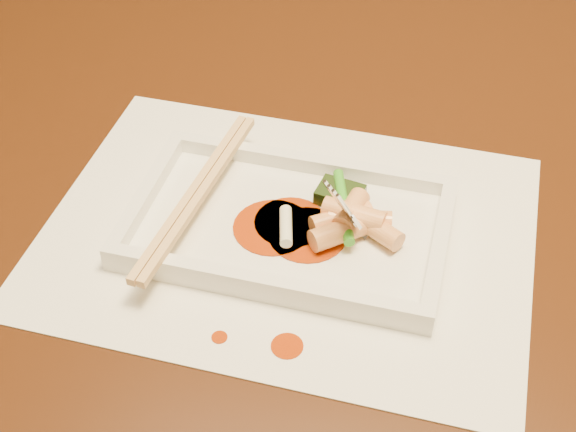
% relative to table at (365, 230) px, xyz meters
% --- Properties ---
extents(table, '(1.40, 0.90, 0.75)m').
position_rel_table_xyz_m(table, '(0.00, 0.00, 0.00)').
color(table, black).
rests_on(table, ground).
extents(placemat, '(0.40, 0.30, 0.00)m').
position_rel_table_xyz_m(placemat, '(-0.05, -0.12, 0.10)').
color(placemat, white).
rests_on(placemat, table).
extents(sauce_splatter_a, '(0.02, 0.02, 0.00)m').
position_rel_table_xyz_m(sauce_splatter_a, '(-0.02, -0.24, 0.10)').
color(sauce_splatter_a, '#A73104').
rests_on(sauce_splatter_a, placemat).
extents(sauce_splatter_b, '(0.01, 0.01, 0.00)m').
position_rel_table_xyz_m(sauce_splatter_b, '(-0.07, -0.24, 0.10)').
color(sauce_splatter_b, '#A73104').
rests_on(sauce_splatter_b, placemat).
extents(plate_base, '(0.26, 0.16, 0.01)m').
position_rel_table_xyz_m(plate_base, '(-0.05, -0.12, 0.11)').
color(plate_base, white).
rests_on(plate_base, placemat).
extents(plate_rim_far, '(0.26, 0.01, 0.01)m').
position_rel_table_xyz_m(plate_rim_far, '(-0.05, -0.05, 0.12)').
color(plate_rim_far, white).
rests_on(plate_rim_far, plate_base).
extents(plate_rim_near, '(0.26, 0.01, 0.01)m').
position_rel_table_xyz_m(plate_rim_near, '(-0.05, -0.20, 0.12)').
color(plate_rim_near, white).
rests_on(plate_rim_near, plate_base).
extents(plate_rim_left, '(0.01, 0.14, 0.01)m').
position_rel_table_xyz_m(plate_rim_left, '(-0.17, -0.12, 0.12)').
color(plate_rim_left, white).
rests_on(plate_rim_left, plate_base).
extents(plate_rim_right, '(0.01, 0.14, 0.01)m').
position_rel_table_xyz_m(plate_rim_right, '(0.08, -0.12, 0.12)').
color(plate_rim_right, white).
rests_on(plate_rim_right, plate_base).
extents(veg_piece, '(0.04, 0.03, 0.01)m').
position_rel_table_xyz_m(veg_piece, '(-0.01, -0.08, 0.12)').
color(veg_piece, black).
rests_on(veg_piece, plate_base).
extents(scallion_white, '(0.02, 0.04, 0.01)m').
position_rel_table_xyz_m(scallion_white, '(-0.05, -0.14, 0.12)').
color(scallion_white, '#EAEACC').
rests_on(scallion_white, plate_base).
extents(scallion_green, '(0.04, 0.08, 0.01)m').
position_rel_table_xyz_m(scallion_green, '(-0.01, -0.10, 0.12)').
color(scallion_green, '#2C9017').
rests_on(scallion_green, plate_base).
extents(chopstick_a, '(0.03, 0.22, 0.01)m').
position_rel_table_xyz_m(chopstick_a, '(-0.13, -0.12, 0.13)').
color(chopstick_a, '#E3AF71').
rests_on(chopstick_a, plate_rim_near).
extents(chopstick_b, '(0.03, 0.22, 0.01)m').
position_rel_table_xyz_m(chopstick_b, '(-0.12, -0.12, 0.13)').
color(chopstick_b, '#E3AF71').
rests_on(chopstick_b, plate_rim_near).
extents(fork, '(0.09, 0.10, 0.14)m').
position_rel_table_xyz_m(fork, '(0.02, -0.11, 0.18)').
color(fork, silver).
rests_on(fork, plate_base).
extents(sauce_blob_0, '(0.07, 0.07, 0.00)m').
position_rel_table_xyz_m(sauce_blob_0, '(-0.06, -0.13, 0.11)').
color(sauce_blob_0, '#A73104').
rests_on(sauce_blob_0, plate_base).
extents(sauce_blob_1, '(0.06, 0.06, 0.00)m').
position_rel_table_xyz_m(sauce_blob_1, '(-0.03, -0.13, 0.11)').
color(sauce_blob_1, '#A73104').
rests_on(sauce_blob_1, plate_base).
extents(sauce_blob_2, '(0.06, 0.06, 0.00)m').
position_rel_table_xyz_m(sauce_blob_2, '(-0.05, -0.12, 0.11)').
color(sauce_blob_2, '#A73104').
rests_on(sauce_blob_2, plate_base).
extents(rice_cake_0, '(0.05, 0.05, 0.02)m').
position_rel_table_xyz_m(rice_cake_0, '(-0.00, -0.13, 0.12)').
color(rice_cake_0, '#F9BD74').
rests_on(rice_cake_0, plate_base).
extents(rice_cake_1, '(0.05, 0.04, 0.02)m').
position_rel_table_xyz_m(rice_cake_1, '(0.02, -0.12, 0.12)').
color(rice_cake_1, '#F9BD74').
rests_on(rice_cake_1, plate_base).
extents(rice_cake_2, '(0.05, 0.02, 0.02)m').
position_rel_table_xyz_m(rice_cake_2, '(0.00, -0.11, 0.13)').
color(rice_cake_2, '#F9BD74').
rests_on(rice_cake_2, plate_base).
extents(rice_cake_3, '(0.05, 0.04, 0.02)m').
position_rel_table_xyz_m(rice_cake_3, '(-0.01, -0.12, 0.12)').
color(rice_cake_3, '#F9BD74').
rests_on(rice_cake_3, plate_base).
extents(rice_cake_4, '(0.05, 0.03, 0.02)m').
position_rel_table_xyz_m(rice_cake_4, '(0.01, -0.11, 0.12)').
color(rice_cake_4, '#F9BD74').
rests_on(rice_cake_4, plate_base).
extents(rice_cake_5, '(0.02, 0.04, 0.02)m').
position_rel_table_xyz_m(rice_cake_5, '(0.00, -0.11, 0.13)').
color(rice_cake_5, '#F9BD74').
rests_on(rice_cake_5, plate_base).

